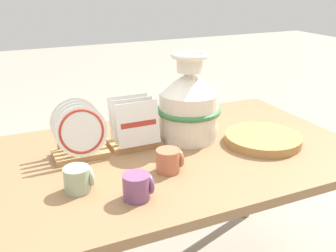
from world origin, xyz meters
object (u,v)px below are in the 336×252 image
object	(u,v)px
mug_plum_glaze	(138,186)
dish_rack_round_plates	(80,136)
mug_sage_glaze	(78,179)
mug_terracotta_glaze	(169,160)
dish_rack_square_plates	(134,131)
ceramic_vase	(189,103)
wicker_charger_stack	(263,139)

from	to	relation	value
mug_plum_glaze	dish_rack_round_plates	bearing A→B (deg)	103.91
dish_rack_round_plates	mug_sage_glaze	world-z (taller)	dish_rack_round_plates
dish_rack_round_plates	mug_terracotta_glaze	bearing A→B (deg)	-43.81
dish_rack_round_plates	dish_rack_square_plates	world-z (taller)	dish_rack_round_plates
dish_rack_round_plates	ceramic_vase	bearing A→B (deg)	-0.09
dish_rack_round_plates	wicker_charger_stack	xyz separation A→B (m)	(0.71, -0.18, -0.07)
dish_rack_round_plates	mug_sage_glaze	size ratio (longest dim) A/B	2.31
dish_rack_square_plates	mug_sage_glaze	bearing A→B (deg)	-137.31
mug_plum_glaze	mug_sage_glaze	xyz separation A→B (m)	(-0.16, 0.12, 0.00)
mug_plum_glaze	mug_terracotta_glaze	world-z (taller)	same
mug_sage_glaze	mug_terracotta_glaze	bearing A→B (deg)	0.21
mug_plum_glaze	mug_sage_glaze	world-z (taller)	same
wicker_charger_stack	mug_sage_glaze	size ratio (longest dim) A/B	3.38
dish_rack_square_plates	mug_plum_glaze	xyz separation A→B (m)	(-0.13, -0.39, -0.02)
dish_rack_square_plates	wicker_charger_stack	size ratio (longest dim) A/B	0.65
dish_rack_square_plates	mug_terracotta_glaze	world-z (taller)	dish_rack_square_plates
dish_rack_round_plates	wicker_charger_stack	distance (m)	0.74
ceramic_vase	mug_terracotta_glaze	size ratio (longest dim) A/B	3.94
wicker_charger_stack	mug_sage_glaze	bearing A→B (deg)	-175.25
wicker_charger_stack	mug_plum_glaze	distance (m)	0.65
dish_rack_square_plates	mug_terracotta_glaze	bearing A→B (deg)	-82.66
wicker_charger_stack	mug_sage_glaze	xyz separation A→B (m)	(-0.77, -0.06, 0.02)
mug_plum_glaze	ceramic_vase	bearing A→B (deg)	45.09
ceramic_vase	mug_plum_glaze	xyz separation A→B (m)	(-0.37, -0.37, -0.11)
mug_plum_glaze	mug_sage_glaze	bearing A→B (deg)	141.62
ceramic_vase	wicker_charger_stack	xyz separation A→B (m)	(0.25, -0.18, -0.13)
wicker_charger_stack	dish_rack_square_plates	bearing A→B (deg)	157.80
ceramic_vase	dish_rack_round_plates	bearing A→B (deg)	179.91
dish_rack_round_plates	dish_rack_square_plates	xyz separation A→B (m)	(0.22, 0.02, -0.02)
dish_rack_square_plates	mug_terracotta_glaze	size ratio (longest dim) A/B	2.20
ceramic_vase	mug_plum_glaze	bearing A→B (deg)	-134.91
dish_rack_round_plates	mug_plum_glaze	size ratio (longest dim) A/B	2.31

